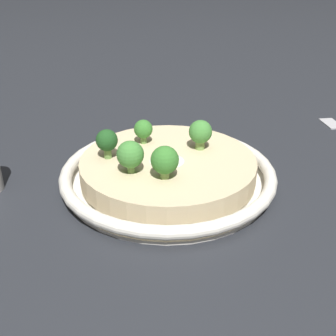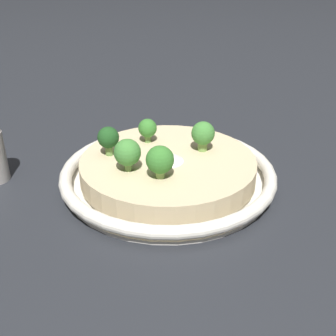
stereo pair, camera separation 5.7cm
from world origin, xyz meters
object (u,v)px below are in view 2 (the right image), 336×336
(broccoli_back_right, at_px, (160,160))
(broccoli_back_left, at_px, (203,134))
(risotto_bowl, at_px, (168,172))
(broccoli_front_left, at_px, (148,129))
(broccoli_right, at_px, (127,153))
(broccoli_front_right, at_px, (108,138))

(broccoli_back_right, height_order, broccoli_back_left, same)
(broccoli_back_right, bearing_deg, risotto_bowl, -172.26)
(risotto_bowl, height_order, broccoli_front_left, broccoli_front_left)
(risotto_bowl, bearing_deg, broccoli_back_right, 7.74)
(risotto_bowl, relative_size, broccoli_right, 6.90)
(broccoli_back_right, height_order, broccoli_right, same)
(risotto_bowl, xyz_separation_m, broccoli_front_left, (-0.04, -0.04, 0.04))
(broccoli_back_left, bearing_deg, risotto_bowl, -43.18)
(broccoli_front_right, relative_size, broccoli_front_left, 1.15)
(broccoli_right, height_order, broccoli_front_right, broccoli_right)
(broccoli_right, relative_size, broccoli_front_left, 1.21)
(broccoli_back_left, bearing_deg, broccoli_front_left, -91.67)
(broccoli_front_right, height_order, broccoli_front_left, broccoli_front_right)
(broccoli_back_right, xyz_separation_m, broccoli_front_left, (-0.09, -0.05, -0.00))
(broccoli_front_left, bearing_deg, risotto_bowl, 46.86)
(broccoli_front_right, bearing_deg, broccoli_right, 51.79)
(risotto_bowl, distance_m, broccoli_front_left, 0.07)
(broccoli_back_right, bearing_deg, broccoli_back_left, 161.75)
(broccoli_right, bearing_deg, broccoli_front_right, -128.21)
(broccoli_back_right, relative_size, broccoli_front_right, 1.03)
(broccoli_right, relative_size, broccoli_back_left, 1.01)
(broccoli_back_right, height_order, broccoli_front_left, broccoli_back_right)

